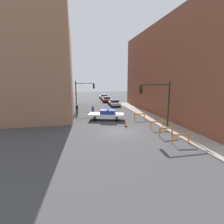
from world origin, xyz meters
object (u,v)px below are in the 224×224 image
parked_car_near (114,103)px  parked_car_mid (106,99)px  barrier_front (181,137)px  barrier_mid (166,130)px  traffic_light_far (82,91)px  barrier_corner (139,115)px  traffic_light_near (160,97)px  pedestrian_corner (77,109)px  pedestrian_crossing (93,111)px  parked_car_far (104,97)px  traffic_cone (126,124)px  police_car (107,115)px  barrier_back (157,124)px

parked_car_near → parked_car_mid: bearing=95.0°
barrier_front → barrier_mid: size_ratio=1.00×
traffic_light_far → barrier_corner: bearing=-53.0°
traffic_light_near → pedestrian_corner: size_ratio=3.13×
pedestrian_crossing → barrier_mid: 12.33m
parked_car_far → pedestrian_crossing: bearing=-104.1°
traffic_cone → barrier_front: bearing=-65.1°
police_car → barrier_mid: bearing=-134.5°
parked_car_mid → parked_car_far: 6.13m
traffic_light_far → barrier_mid: traffic_light_far is taller
barrier_front → traffic_cone: (-3.00, 6.46, -0.30)m
parked_car_mid → traffic_cone: (-1.79, -22.86, -0.36)m
parked_car_far → traffic_light_far: bearing=-112.6°
parked_car_mid → barrier_front: parked_car_mid is taller
parked_car_far → barrier_corner: 26.11m
traffic_cone → barrier_corner: bearing=45.7°
pedestrian_crossing → barrier_corner: (6.02, -3.57, -0.24)m
barrier_back → traffic_light_near: bearing=51.5°
barrier_back → pedestrian_corner: bearing=130.5°
police_car → parked_car_far: 25.43m
traffic_light_far → barrier_mid: 18.57m
parked_car_near → pedestrian_crossing: 10.95m
parked_car_mid → traffic_cone: size_ratio=6.73×
traffic_cone → barrier_back: bearing=-28.2°
traffic_light_near → traffic_light_far: size_ratio=1.00×
police_car → barrier_corner: police_car is taller
barrier_back → parked_car_near: bearing=93.0°
parked_car_near → barrier_corner: (0.59, -13.07, -0.06)m
traffic_light_near → parked_car_far: bearing=92.7°
barrier_back → parked_car_far: bearing=91.9°
police_car → traffic_cone: (1.59, -3.82, -0.41)m
barrier_front → traffic_cone: barrier_front is taller
traffic_light_far → barrier_corner: traffic_light_far is taller
pedestrian_crossing → traffic_light_far: bearing=176.0°
barrier_mid → traffic_cone: bearing=123.4°
pedestrian_corner → barrier_mid: size_ratio=1.04×
traffic_light_near → traffic_light_far: 15.91m
police_car → barrier_mid: size_ratio=3.16×
parked_car_near → barrier_mid: (0.61, -20.24, -0.06)m
traffic_light_near → traffic_light_far: (-8.03, 13.74, -0.13)m
pedestrian_crossing → barrier_front: size_ratio=1.04×
parked_car_far → pedestrian_corner: bearing=-111.3°
traffic_light_far → barrier_mid: (7.30, -16.84, -2.78)m
barrier_mid → barrier_corner: bearing=90.2°
police_car → parked_car_mid: police_car is taller
parked_car_far → barrier_mid: parked_car_far is taller
traffic_light_far → barrier_back: (7.63, -14.24, -2.78)m
traffic_light_near → pedestrian_corner: (-9.10, 9.66, -2.67)m
parked_car_mid → pedestrian_crossing: size_ratio=2.66×
parked_car_far → traffic_cone: bearing=-95.0°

